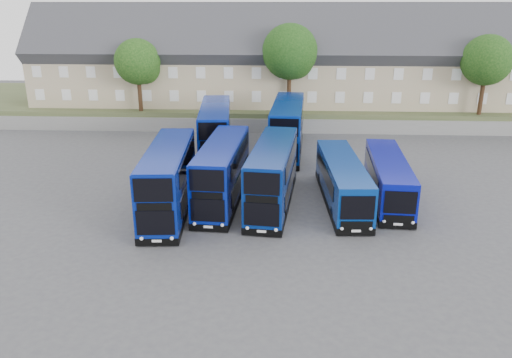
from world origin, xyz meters
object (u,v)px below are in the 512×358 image
object	(u,v)px
dd_front_left	(169,181)
coach_east_a	(342,182)
dd_front_mid	(222,173)
tree_east	(488,62)
tree_west	(139,63)
tree_mid	(291,54)

from	to	relation	value
dd_front_left	coach_east_a	bearing A→B (deg)	5.82
dd_front_mid	tree_east	bearing A→B (deg)	43.17
dd_front_mid	coach_east_a	size ratio (longest dim) A/B	0.95
dd_front_mid	tree_west	distance (m)	24.06
tree_mid	dd_front_mid	bearing A→B (deg)	-103.02
dd_front_mid	tree_east	xyz separation A→B (m)	(24.91, 20.75, 5.36)
coach_east_a	dd_front_left	bearing A→B (deg)	-172.93
dd_front_left	tree_east	distance (m)	36.55
tree_west	tree_mid	world-z (taller)	tree_mid
tree_west	dd_front_mid	bearing A→B (deg)	-61.89
dd_front_left	tree_east	xyz separation A→B (m)	(28.23, 22.60, 5.29)
tree_west	dd_front_left	bearing A→B (deg)	-71.04
coach_east_a	tree_west	xyz separation A→B (m)	(-19.29, 20.59, 5.58)
dd_front_left	tree_west	size ratio (longest dim) A/B	1.43
dd_front_left	coach_east_a	xyz separation A→B (m)	(11.52, 2.01, -0.63)
tree_mid	tree_east	xyz separation A→B (m)	(20.00, -0.50, -0.68)
dd_front_mid	tree_west	xyz separation A→B (m)	(-11.09, 20.75, 5.02)
tree_mid	tree_east	bearing A→B (deg)	-1.43
dd_front_mid	tree_mid	bearing A→B (deg)	80.35
tree_west	tree_east	xyz separation A→B (m)	(36.00, 0.00, 0.34)
tree_mid	tree_west	bearing A→B (deg)	-178.21
dd_front_left	tree_west	xyz separation A→B (m)	(-7.77, 22.60, 4.95)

